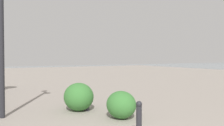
# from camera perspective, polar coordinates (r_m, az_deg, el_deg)

# --- Properties ---
(lamppost) EXTENTS (0.98, 0.28, 4.50)m
(lamppost) POSITION_cam_1_polar(r_m,az_deg,el_deg) (6.89, -27.36, 11.73)
(lamppost) COLOR #232328
(lamppost) RESTS_ON ground
(bollard_near) EXTENTS (0.13, 0.13, 0.79)m
(bollard_near) POSITION_cam_1_polar(r_m,az_deg,el_deg) (4.70, 7.16, -14.51)
(bollard_near) COLOR #232328
(bollard_near) RESTS_ON ground
(bollard_mid) EXTENTS (0.13, 0.13, 0.76)m
(bollard_mid) POSITION_cam_1_polar(r_m,az_deg,el_deg) (6.96, -6.54, -9.34)
(bollard_mid) COLOR #232328
(bollard_mid) RESTS_ON ground
(shrub_low) EXTENTS (0.90, 0.81, 0.76)m
(shrub_low) POSITION_cam_1_polar(r_m,az_deg,el_deg) (6.13, 2.44, -10.98)
(shrub_low) COLOR #387533
(shrub_low) RESTS_ON ground
(shrub_round) EXTENTS (1.04, 0.94, 0.89)m
(shrub_round) POSITION_cam_1_polar(r_m,az_deg,el_deg) (7.06, -8.82, -8.82)
(shrub_round) COLOR #387533
(shrub_round) RESTS_ON ground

